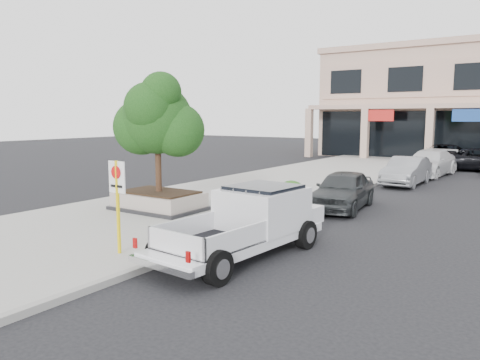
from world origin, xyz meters
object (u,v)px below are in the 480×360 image
curb_car_b (406,171)px  no_parking_sign (117,194)px  curb_car_c (429,163)px  planter (159,201)px  planter_tree (163,119)px  pickup_truck (240,224)px  curb_car_d (442,155)px  curb_car_a (343,190)px

curb_car_b → no_parking_sign: bearing=-97.7°
curb_car_c → planter: bearing=-102.4°
planter_tree → pickup_truck: (5.31, -2.94, -2.55)m
planter_tree → curb_car_d: (5.00, 23.05, -2.64)m
curb_car_a → curb_car_b: bearing=81.1°
planter_tree → no_parking_sign: size_ratio=1.74×
planter → curb_car_a: 6.91m
pickup_truck → curb_car_d: bearing=95.2°
no_parking_sign → curb_car_b: bearing=81.7°
planter_tree → curb_car_a: planter_tree is taller
planter → pickup_truck: 6.13m
curb_car_b → planter_tree: bearing=-113.2°
planter → curb_car_a: size_ratio=0.74×
curb_car_b → curb_car_d: 10.86m
planter_tree → curb_car_b: size_ratio=0.91×
planter_tree → curb_car_c: 17.97m
pickup_truck → curb_car_a: bearing=96.4°
pickup_truck → curb_car_b: bearing=94.3°
planter → curb_car_a: bearing=41.2°
no_parking_sign → curb_car_a: (2.14, 9.11, -0.89)m
curb_car_a → curb_car_d: bearing=83.6°
no_parking_sign → curb_car_b: no_parking_sign is taller
planter → curb_car_c: (5.57, 17.08, 0.29)m
curb_car_a → planter_tree: bearing=-145.6°
curb_car_c → curb_car_d: curb_car_d is taller
curb_car_a → curb_car_c: (0.38, 12.53, 0.03)m
curb_car_a → curb_car_d: curb_car_d is taller
curb_car_a → planter: bearing=-145.3°
no_parking_sign → curb_car_d: (2.08, 27.77, -0.86)m
no_parking_sign → pickup_truck: no_parking_sign is taller
planter_tree → curb_car_b: (5.37, 12.20, -2.69)m
no_parking_sign → planter_tree: bearing=121.7°
curb_car_c → no_parking_sign: bearing=-91.0°
planter → curb_car_b: size_ratio=0.73×
curb_car_b → curb_car_d: bearing=92.5°
no_parking_sign → curb_car_b: 17.12m
curb_car_b → curb_car_d: (-0.37, 10.85, 0.05)m
planter → planter_tree: bearing=49.0°
planter_tree → pickup_truck: planter_tree is taller
curb_car_a → curb_car_c: bearing=81.7°
planter_tree → no_parking_sign: (2.91, -4.72, -1.78)m
planter_tree → no_parking_sign: 5.83m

